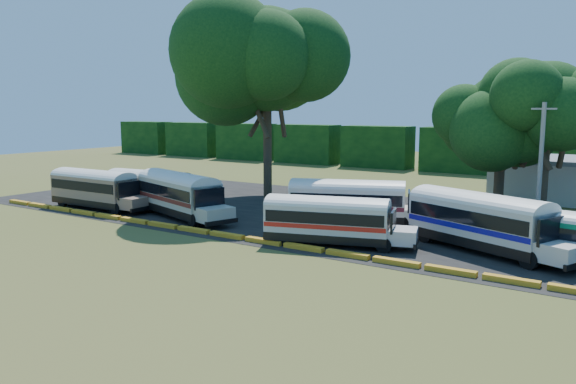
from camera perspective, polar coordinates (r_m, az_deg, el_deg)
The scene contains 14 objects.
ground at distance 36.04m, azimuth -5.36°, elevation -5.23°, with size 160.00×160.00×0.00m, color #44541C.
asphalt_strip at distance 45.32m, azimuth 5.17°, elevation -2.37°, with size 64.00×24.00×0.02m, color black.
curb at distance 36.77m, azimuth -4.39°, elevation -4.70°, with size 53.70×0.45×0.30m.
treeline_backdrop at distance 78.61m, azimuth 17.08°, elevation 4.09°, with size 130.00×4.00×6.00m.
bus_beige at distance 50.62m, azimuth -18.97°, elevation 0.53°, with size 10.20×2.68×3.34m.
bus_red at distance 50.23m, azimuth -13.74°, elevation 0.60°, with size 9.91×3.27×3.20m.
bus_cream_west at distance 44.78m, azimuth -10.93°, elevation -0.02°, with size 11.14×5.84×3.57m.
bus_cream_east at distance 41.41m, azimuth 6.33°, elevation -0.76°, with size 10.46×6.04×3.37m.
bus_white_red at distance 35.18m, azimuth 4.34°, elevation -2.63°, with size 9.70×4.96×3.10m.
bus_white_blue at distance 35.53m, azimuth 19.08°, elevation -2.56°, with size 10.97×6.61×3.55m.
tree_west at distance 52.88m, azimuth -2.14°, elevation 13.26°, with size 12.95×12.95×17.71m.
tree_center at distance 48.54m, azimuth 20.98°, elevation 7.55°, with size 8.44×8.44×11.35m.
tree_east at distance 47.49m, azimuth 24.89°, elevation 8.08°, with size 8.70×8.70×12.08m.
utility_pole at distance 41.84m, azimuth 24.26°, elevation 2.34°, with size 1.60×0.30×8.95m.
Camera 1 is at (21.95, -27.28, 8.54)m, focal length 35.00 mm.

